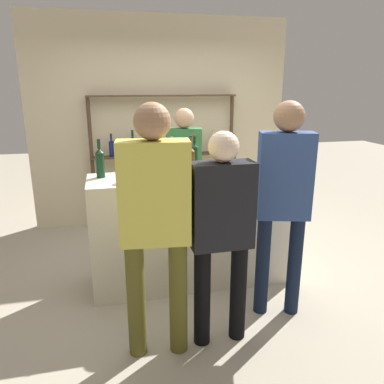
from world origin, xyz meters
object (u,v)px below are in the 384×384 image
object	(u,v)px
counter_bottle_4	(191,161)
cork_jar	(132,174)
customer_center	(222,225)
wine_glass	(132,163)
counter_bottle_2	(232,156)
counter_bottle_3	(100,162)
counter_bottle_0	(194,156)
customer_left	(155,216)
customer_right	(284,193)
counter_bottle_5	(157,161)
ice_bucket	(224,166)
server_behind_counter	(184,168)
counter_bottle_1	(172,160)

from	to	relation	value
counter_bottle_4	cork_jar	size ratio (longest dim) A/B	2.68
cork_jar	customer_center	size ratio (longest dim) A/B	0.09
counter_bottle_4	wine_glass	bearing A→B (deg)	160.26
counter_bottle_2	counter_bottle_3	world-z (taller)	counter_bottle_2
counter_bottle_0	customer_left	size ratio (longest dim) A/B	0.19
counter_bottle_3	cork_jar	distance (m)	0.35
cork_jar	customer_left	bearing A→B (deg)	-84.73
customer_right	counter_bottle_5	bearing A→B (deg)	65.11
ice_bucket	server_behind_counter	xyz separation A→B (m)	(-0.19, 0.89, -0.20)
counter_bottle_3	server_behind_counter	bearing A→B (deg)	35.27
counter_bottle_5	wine_glass	world-z (taller)	counter_bottle_5
counter_bottle_2	server_behind_counter	xyz separation A→B (m)	(-0.35, 0.64, -0.24)
counter_bottle_0	counter_bottle_5	xyz separation A→B (m)	(-0.39, -0.12, -0.01)
customer_right	customer_center	world-z (taller)	customer_right
counter_bottle_3	counter_bottle_5	size ratio (longest dim) A/B	1.01
cork_jar	server_behind_counter	bearing A→B (deg)	52.75
counter_bottle_4	customer_right	world-z (taller)	customer_right
customer_right	server_behind_counter	size ratio (longest dim) A/B	1.08
wine_glass	customer_left	size ratio (longest dim) A/B	0.08
counter_bottle_1	customer_right	xyz separation A→B (m)	(0.77, -0.79, -0.15)
counter_bottle_4	ice_bucket	world-z (taller)	counter_bottle_4
counter_bottle_1	customer_left	distance (m)	1.12
counter_bottle_3	wine_glass	distance (m)	0.30
counter_bottle_0	wine_glass	distance (m)	0.61
customer_center	server_behind_counter	xyz separation A→B (m)	(0.08, 1.70, 0.05)
counter_bottle_5	customer_right	distance (m)	1.20
counter_bottle_3	customer_left	distance (m)	1.15
customer_right	counter_bottle_4	bearing A→B (deg)	57.21
wine_glass	customer_right	world-z (taller)	customer_right
cork_jar	customer_right	size ratio (longest dim) A/B	0.08
counter_bottle_1	server_behind_counter	world-z (taller)	server_behind_counter
counter_bottle_2	counter_bottle_3	bearing A→B (deg)	-179.44
counter_bottle_5	customer_right	size ratio (longest dim) A/B	0.19
cork_jar	customer_center	distance (m)	1.04
counter_bottle_4	server_behind_counter	distance (m)	0.83
customer_right	counter_bottle_0	bearing A→B (deg)	45.86
counter_bottle_0	counter_bottle_5	world-z (taller)	counter_bottle_0
counter_bottle_1	counter_bottle_3	xyz separation A→B (m)	(-0.66, 0.01, 0.01)
wine_glass	customer_center	xyz separation A→B (m)	(0.55, -1.10, -0.26)
counter_bottle_2	server_behind_counter	distance (m)	0.77
wine_glass	cork_jar	world-z (taller)	wine_glass
counter_bottle_1	cork_jar	distance (m)	0.44
counter_bottle_4	cork_jar	distance (m)	0.55
wine_glass	counter_bottle_1	bearing A→B (deg)	-10.25
counter_bottle_0	cork_jar	world-z (taller)	counter_bottle_0
counter_bottle_2	ice_bucket	bearing A→B (deg)	-122.39
counter_bottle_5	ice_bucket	distance (m)	0.63
customer_right	server_behind_counter	bearing A→B (deg)	33.93
counter_bottle_0	customer_right	distance (m)	1.04
counter_bottle_1	cork_jar	world-z (taller)	counter_bottle_1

